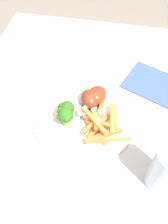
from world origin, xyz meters
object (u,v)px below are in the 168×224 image
Objects in this scene: broccoli_floret_middle at (65,115)px; water_glass at (165,169)px; dining_table at (95,147)px; broccoli_floret_front at (67,109)px; chicken_drumstick_far at (95,96)px; carrot_fries_pile at (102,124)px; chicken_drumstick_near at (90,100)px; dinner_plate at (84,117)px.

water_glass is (-0.11, -0.26, 0.01)m from broccoli_floret_middle.
dining_table is at bearing -85.36° from broccoli_floret_middle.
water_glass is at bearing -117.98° from broccoli_floret_front.
dining_table is at bearing -167.16° from chicken_drumstick_far.
carrot_fries_pile is at bearing 53.15° from water_glass.
chicken_drumstick_far reaches higher than dining_table.
water_glass is (-0.14, -0.26, 0.02)m from broccoli_floret_front.
chicken_drumstick_far is (0.07, -0.07, -0.02)m from broccoli_floret_front.
broccoli_floret_front is at bearing 136.42° from chicken_drumstick_far.
broccoli_floret_middle is at bearing -176.84° from broccoli_floret_front.
broccoli_floret_front is at bearing 79.35° from carrot_fries_pile.
chicken_drumstick_far is at bearing -34.11° from chicken_drumstick_near.
dining_table is 0.17m from chicken_drumstick_far.
dining_table is at bearing 55.02° from water_glass.
broccoli_floret_front is (0.02, 0.09, 0.16)m from dining_table.
broccoli_floret_middle reaches higher than chicken_drumstick_near.
broccoli_floret_front reaches higher than carrot_fries_pile.
broccoli_floret_front is at bearing 62.02° from water_glass.
dining_table is 8.49× the size of chicken_drumstick_far.
carrot_fries_pile is 1.38× the size of chicken_drumstick_far.
broccoli_floret_front is 0.10m from carrot_fries_pile.
chicken_drumstick_near is (0.07, 0.04, 0.01)m from carrot_fries_pile.
chicken_drumstick_far is 0.28m from water_glass.
broccoli_floret_middle reaches higher than chicken_drumstick_far.
chicken_drumstick_near is 0.99× the size of chicken_drumstick_far.
chicken_drumstick_far reaches higher than carrot_fries_pile.
broccoli_floret_front is 0.44× the size of water_glass.
water_glass is (-0.12, -0.17, 0.18)m from dining_table.
broccoli_floret_front is (-0.01, 0.05, 0.04)m from dinner_plate.
broccoli_floret_front is 0.29m from water_glass.
water_glass is (-0.21, -0.19, 0.04)m from chicken_drumstick_far.
dining_table is 0.18m from broccoli_floret_middle.
chicken_drumstick_near is (0.07, 0.03, 0.14)m from dining_table.
broccoli_floret_front is at bearing 103.48° from dinner_plate.
broccoli_floret_middle is at bearing 66.48° from water_glass.
dinner_plate is 4.47× the size of broccoli_floret_middle.
chicken_drumstick_far is (0.02, -0.01, -0.00)m from chicken_drumstick_near.
dinner_plate is at bearing -76.52° from broccoli_floret_front.
broccoli_floret_middle is 0.39× the size of carrot_fries_pile.
broccoli_floret_front reaches higher than chicken_drumstick_far.
dining_table is 0.12m from dinner_plate.
chicken_drumstick_near is at bearing 24.44° from dining_table.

